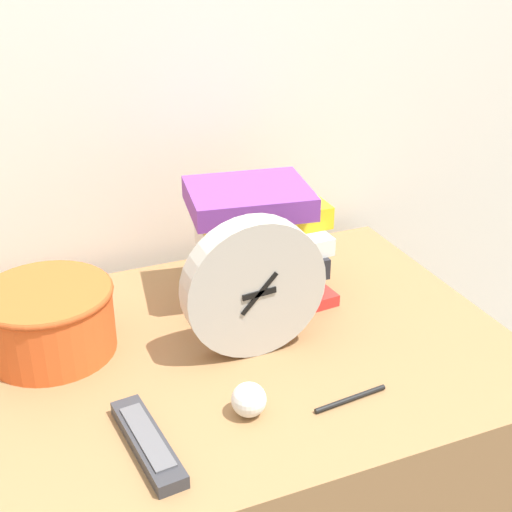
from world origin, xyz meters
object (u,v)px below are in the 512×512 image
Objects in this scene: desk_clock at (254,288)px; pen at (351,399)px; book_stack at (260,243)px; basket at (48,318)px; tv_remote at (148,442)px; crumpled_paper_ball at (249,400)px.

desk_clock is 1.91× the size of pen.
basket is (-0.39, -0.03, -0.05)m from book_stack.
tv_remote is 1.56× the size of pen.
book_stack is at bearing 46.90° from tv_remote.
pen is at bearing -11.58° from crumpled_paper_ball.
pen is (0.08, -0.18, -0.11)m from desk_clock.
desk_clock is at bearing 113.96° from pen.
basket is at bearing 130.53° from crumpled_paper_ball.
pen is at bearing -89.25° from book_stack.
tv_remote is at bearing -174.57° from crumpled_paper_ball.
tv_remote is (-0.23, -0.16, -0.11)m from desk_clock.
tv_remote is (0.08, -0.29, -0.05)m from basket.
tv_remote reaches higher than pen.
book_stack is 0.39m from basket.
basket reaches higher than crumpled_paper_ball.
basket reaches higher than tv_remote.
pen is (0.15, -0.03, -0.02)m from crumpled_paper_ball.
basket is at bearing 105.94° from tv_remote.
book_stack is 0.45m from tv_remote.
basket is at bearing -175.76° from book_stack.
crumpled_paper_ball is 0.42× the size of pen.
crumpled_paper_ball is (0.24, -0.28, -0.04)m from basket.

